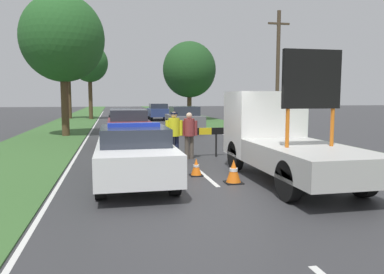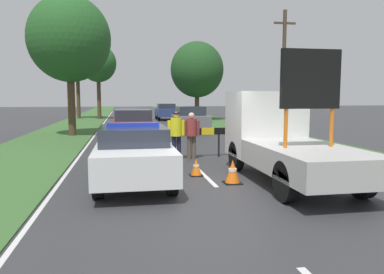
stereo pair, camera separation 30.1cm
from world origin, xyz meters
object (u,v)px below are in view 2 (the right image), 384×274
Objects in this scene: queued_car_suv_grey at (190,118)px; roadside_tree_mid_left at (69,39)px; roadside_tree_mid_right at (98,64)px; traffic_cone_behind_barrier at (196,167)px; police_officer at (176,131)px; roadside_tree_near_left at (77,65)px; police_car at (133,153)px; queued_car_wagon_maroon at (133,126)px; traffic_cone_near_truck at (233,172)px; queued_car_hatch_blue at (166,111)px; work_truck at (281,137)px; queued_car_sedan_black at (128,117)px; pedestrian_civilian at (191,132)px; traffic_cone_centre_front at (242,143)px; utility_pole at (284,73)px; roadside_tree_near_right at (197,70)px; traffic_cone_near_police at (268,149)px; road_barrier at (189,133)px.

roadside_tree_mid_left is (-7.13, -1.39, 4.60)m from queued_car_suv_grey.
roadside_tree_mid_right is at bearing -66.36° from queued_car_suv_grey.
traffic_cone_behind_barrier is 0.07× the size of roadside_tree_mid_right.
police_officer is 28.22m from roadside_tree_near_left.
queued_car_wagon_maroon is (0.20, 8.24, 0.09)m from police_car.
traffic_cone_behind_barrier is at bearing 16.58° from police_car.
roadside_tree_near_left is (-7.28, 31.00, 5.17)m from traffic_cone_near_truck.
queued_car_hatch_blue is 8.34m from roadside_tree_mid_right.
queued_car_sedan_black is at bearing -75.87° from work_truck.
queued_car_suv_grey is (1.84, 10.60, -0.14)m from pedestrian_civilian.
utility_pole reaches higher than traffic_cone_centre_front.
roadside_tree_near_right is 0.95× the size of roadside_tree_mid_left.
police_officer is 3.49m from traffic_cone_near_police.
queued_car_wagon_maroon reaches higher than police_car.
queued_car_sedan_black reaches higher than traffic_cone_near_truck.
traffic_cone_behind_barrier is at bearing -77.68° from roadside_tree_near_left.
queued_car_sedan_black is at bearing -65.62° from roadside_tree_near_left.
queued_car_sedan_black reaches higher than road_barrier.
roadside_tree_near_left is (-9.77, 27.23, 5.15)m from traffic_cone_near_police.
roadside_tree_near_left reaches higher than queued_car_wagon_maroon.
traffic_cone_behind_barrier is 0.11× the size of queued_car_wagon_maroon.
police_car reaches higher than queued_car_sedan_black.
traffic_cone_near_police is 1.32× the size of traffic_cone_behind_barrier.
queued_car_wagon_maroon is 0.60× the size of roadside_tree_mid_right.
traffic_cone_centre_front is at bearing 107.25° from queued_car_sedan_black.
roadside_tree_near_left is (-8.76, 16.44, 4.63)m from queued_car_suv_grey.
traffic_cone_near_police is 1.11× the size of traffic_cone_centre_front.
roadside_tree_near_left is (-8.78, 30.55, 4.35)m from work_truck.
utility_pole is (4.27, 9.51, 2.38)m from work_truck.
road_barrier is at bearing -137.36° from utility_pole.
road_barrier is at bearing 79.61° from queued_car_suv_grey.
work_truck is 8.39× the size of traffic_cone_near_police.
police_officer is 0.23× the size of roadside_tree_mid_right.
utility_pole is (8.28, 9.38, 2.74)m from police_car.
queued_car_wagon_maroon is (-4.80, 5.06, 0.54)m from traffic_cone_near_police.
roadside_tree_mid_right is (-6.63, 29.22, 4.40)m from work_truck.
traffic_cone_near_police is at bearing 133.51° from queued_car_wagon_maroon.
queued_car_suv_grey is (1.48, 14.57, 0.54)m from traffic_cone_near_truck.
police_officer is 26.52m from roadside_tree_mid_right.
queued_car_sedan_black is 10.86m from roadside_tree_mid_right.
roadside_tree_near_right is (11.52, -4.76, -0.67)m from roadside_tree_near_left.
police_officer is 1.02× the size of pedestrian_civilian.
queued_car_wagon_maroon reaches higher than traffic_cone_behind_barrier.
police_car is at bearing 74.07° from queued_car_suv_grey.
roadside_tree_near_right is (4.64, 21.96, 3.91)m from road_barrier.
queued_car_hatch_blue is 0.56× the size of roadside_tree_near_right.
pedestrian_civilian is at bearing 82.31° from traffic_cone_behind_barrier.
pedestrian_civilian is 0.22× the size of roadside_tree_mid_right.
road_barrier is (-1.90, 3.83, -0.24)m from work_truck.
queued_car_wagon_maroon is (-2.31, 8.83, 0.56)m from traffic_cone_near_truck.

